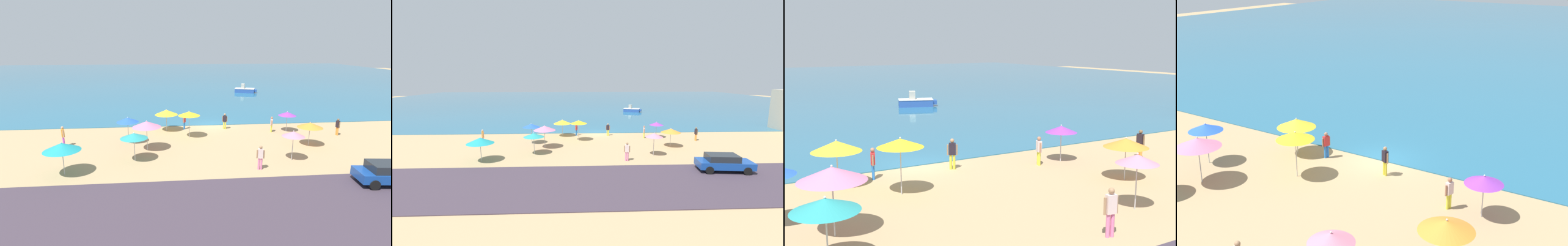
# 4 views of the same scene
# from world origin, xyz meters

# --- Properties ---
(ground_plane) EXTENTS (160.00, 160.00, 0.00)m
(ground_plane) POSITION_xyz_m (0.00, 0.00, 0.00)
(ground_plane) COLOR tan
(beach_umbrella_0) EXTENTS (2.42, 2.42, 2.58)m
(beach_umbrella_0) POSITION_xyz_m (-6.49, -7.59, 2.25)
(beach_umbrella_0) COLOR #B2B2B7
(beach_umbrella_0) RESTS_ON ground_plane
(beach_umbrella_1) EXTENTS (1.78, 1.78, 2.12)m
(beach_umbrella_1) POSITION_xyz_m (7.40, -3.15, 1.85)
(beach_umbrella_1) COLOR #B2B2B7
(beach_umbrella_1) RESTS_ON ground_plane
(beach_umbrella_3) EXTENTS (2.34, 2.34, 2.29)m
(beach_umbrella_3) POSITION_xyz_m (-4.84, -1.75, 1.96)
(beach_umbrella_3) COLOR #B2B2B7
(beach_umbrella_3) RESTS_ON ground_plane
(beach_umbrella_4) EXTENTS (2.09, 2.09, 2.27)m
(beach_umbrella_4) POSITION_xyz_m (-7.29, -10.00, 2.00)
(beach_umbrella_4) COLOR #B2B2B7
(beach_umbrella_4) RESTS_ON ground_plane
(beach_umbrella_5) EXTENTS (2.19, 2.19, 2.16)m
(beach_umbrella_5) POSITION_xyz_m (7.63, -7.74, 1.87)
(beach_umbrella_5) COLOR #B2B2B7
(beach_umbrella_5) RESTS_ON ground_plane
(beach_umbrella_7) EXTENTS (1.72, 1.72, 2.36)m
(beach_umbrella_7) POSITION_xyz_m (4.74, -11.01, 2.09)
(beach_umbrella_7) COLOR #B2B2B7
(beach_umbrella_7) RESTS_ON ground_plane
(beach_umbrella_8) EXTENTS (2.08, 2.08, 2.61)m
(beach_umbrella_8) POSITION_xyz_m (-2.69, -4.30, 2.34)
(beach_umbrella_8) COLOR #B2B2B7
(beach_umbrella_8) RESTS_ON ground_plane
(bather_1) EXTENTS (0.25, 0.57, 1.69)m
(bather_1) POSITION_xyz_m (11.86, -4.95, 0.95)
(bather_1) COLOR orange
(bather_1) RESTS_ON ground_plane
(bather_2) EXTENTS (0.31, 0.55, 1.60)m
(bather_2) POSITION_xyz_m (5.79, -3.23, 0.90)
(bather_2) COLOR yellow
(bather_2) RESTS_ON ground_plane
(bather_3) EXTENTS (0.56, 0.29, 1.79)m
(bather_3) POSITION_xyz_m (1.75, -12.56, 1.00)
(bather_3) COLOR pink
(bather_3) RESTS_ON ground_plane
(bather_4) EXTENTS (0.52, 0.36, 1.67)m
(bather_4) POSITION_xyz_m (1.28, -1.59, 0.94)
(bather_4) COLOR yellow
(bather_4) RESTS_ON ground_plane
(bather_5) EXTENTS (0.32, 0.55, 1.60)m
(bather_5) POSITION_xyz_m (-2.98, -1.30, 0.89)
(bather_5) COLOR blue
(bather_5) RESTS_ON ground_plane
(skiff_nearshore) EXTENTS (4.17, 2.87, 1.59)m
(skiff_nearshore) POSITION_xyz_m (9.74, 22.91, 0.51)
(skiff_nearshore) COLOR #284D98
(skiff_nearshore) RESTS_ON sea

